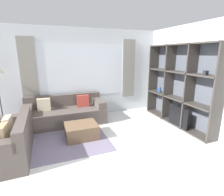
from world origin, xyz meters
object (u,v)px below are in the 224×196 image
Objects in this scene: shelving_unit at (180,87)px; ottoman at (82,131)px; couch_side at (7,142)px; couch_main at (66,113)px.

shelving_unit reaches higher than ottoman.
shelving_unit is 4.32m from couch_side.
shelving_unit is at bearing -1.61° from ottoman.
shelving_unit is 3.29m from couch_main.
couch_main is 1.10m from ottoman.
couch_main is (-2.99, 1.14, -0.77)m from shelving_unit.
shelving_unit is 1.13× the size of couch_main.
couch_main is at bearing 136.98° from couch_side.
shelving_unit reaches higher than couch_side.
shelving_unit is at bearing -20.90° from couch_main.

